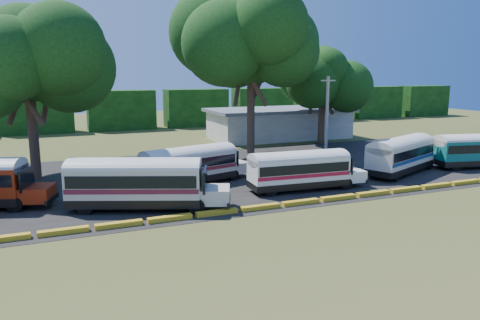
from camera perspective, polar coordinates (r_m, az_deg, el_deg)
name	(u,v)px	position (r m, az deg, el deg)	size (l,w,h in m)	color
ground	(245,217)	(29.10, 0.64, -6.92)	(160.00, 160.00, 0.00)	#344316
asphalt_strip	(200,176)	(40.31, -4.84, -1.94)	(64.00, 24.00, 0.02)	black
curb	(239,210)	(29.94, -0.13, -6.11)	(53.70, 0.45, 0.30)	gold
terminal_building	(280,123)	(62.95, 4.85, 4.51)	(19.00, 9.00, 4.00)	silver
treeline_backdrop	(121,110)	(74.50, -14.27, 5.93)	(130.00, 4.00, 6.00)	black
bus_cream_west	(139,181)	(30.77, -12.25, -2.47)	(10.56, 6.25, 3.41)	black
bus_cream_east	(191,163)	(36.95, -5.97, -0.37)	(9.66, 4.80, 3.09)	black
bus_white_red	(301,168)	(35.33, 7.46, -0.99)	(9.30, 2.89, 3.01)	black
bus_white_blue	(402,153)	(43.03, 19.12, 0.80)	(10.07, 6.14, 3.26)	black
bus_teal	(479,148)	(48.65, 27.12, 1.27)	(9.95, 4.31, 3.18)	black
tree_west	(27,54)	(41.67, -24.58, 11.71)	(10.47, 10.47, 14.11)	#3C281E
tree_center	(251,40)	(48.44, 1.37, 14.44)	(12.27, 12.27, 16.50)	#3C281E
tree_east	(323,74)	(58.53, 10.06, 10.25)	(8.33, 8.33, 11.61)	#3C281E
utility_pole	(327,119)	(46.42, 10.53, 4.97)	(1.60, 0.30, 8.39)	gray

